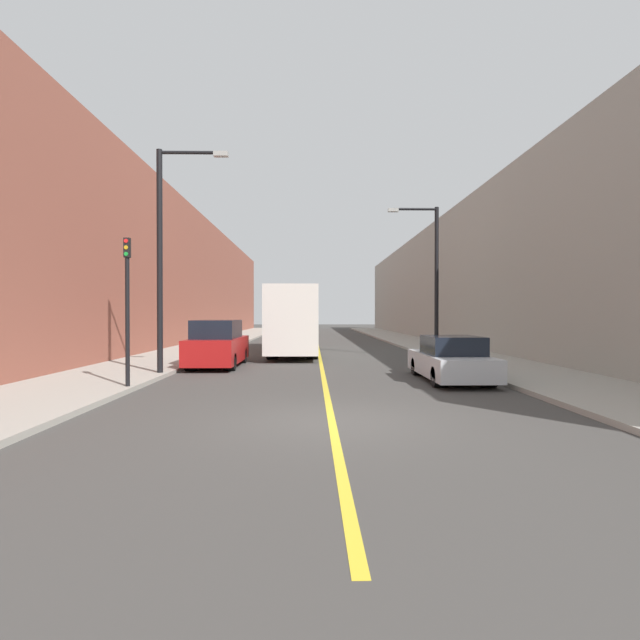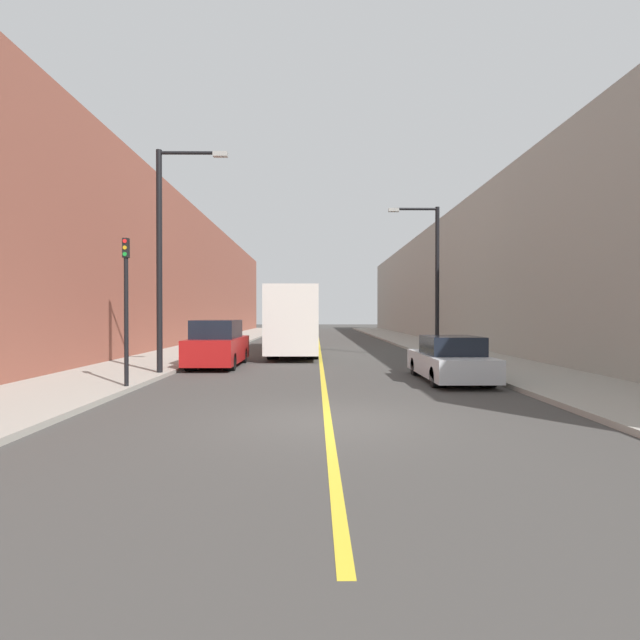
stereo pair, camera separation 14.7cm
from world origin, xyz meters
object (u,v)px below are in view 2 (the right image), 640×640
(bus, at_px, (296,319))
(street_lamp_right, at_px, (433,271))
(street_lamp_left, at_px, (165,246))
(traffic_light, at_px, (126,306))
(parked_suv_left, at_px, (218,345))
(car_right_near, at_px, (450,361))

(bus, height_order, street_lamp_right, street_lamp_right)
(bus, height_order, street_lamp_left, street_lamp_left)
(street_lamp_right, height_order, traffic_light, street_lamp_right)
(parked_suv_left, bearing_deg, street_lamp_right, 20.24)
(parked_suv_left, distance_m, street_lamp_left, 4.98)
(bus, distance_m, street_lamp_right, 8.05)
(car_right_near, distance_m, street_lamp_right, 8.98)
(parked_suv_left, height_order, street_lamp_right, street_lamp_right)
(car_right_near, height_order, traffic_light, traffic_light)
(car_right_near, bearing_deg, traffic_light, -168.40)
(parked_suv_left, bearing_deg, car_right_near, -28.43)
(bus, height_order, traffic_light, traffic_light)
(street_lamp_right, bearing_deg, street_lamp_left, -148.11)
(parked_suv_left, relative_size, traffic_light, 1.20)
(parked_suv_left, relative_size, street_lamp_right, 0.69)
(parked_suv_left, distance_m, traffic_light, 6.81)
(car_right_near, bearing_deg, parked_suv_left, 151.57)
(bus, bearing_deg, street_lamp_left, -111.62)
(street_lamp_left, bearing_deg, street_lamp_right, 31.89)
(street_lamp_left, bearing_deg, parked_suv_left, 69.62)
(bus, relative_size, traffic_light, 2.92)
(street_lamp_right, bearing_deg, car_right_near, -99.46)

